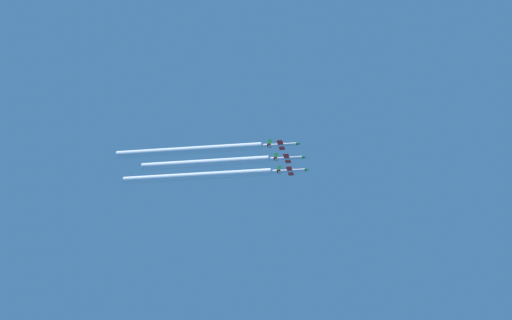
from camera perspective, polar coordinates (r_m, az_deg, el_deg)
jet_far_left at (r=385.39m, az=1.71°, el=-0.50°), size 7.25×10.56×2.54m
jet_inner_left at (r=377.19m, az=1.58°, el=0.09°), size 7.25×10.56×2.54m
jet_center at (r=368.42m, az=1.29°, el=0.72°), size 7.25×10.56×2.54m
smoke_trail_far_left at (r=389.76m, az=-2.66°, el=-0.76°), size 2.39×50.15×2.39m
smoke_trail_inner_left at (r=380.91m, az=-2.29°, el=-0.15°), size 2.39×42.11×2.39m
smoke_trail_center at (r=372.74m, az=-3.04°, el=0.45°), size 2.39×47.08×2.39m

